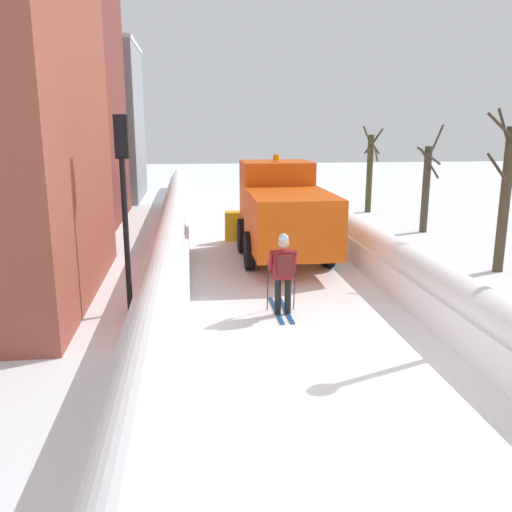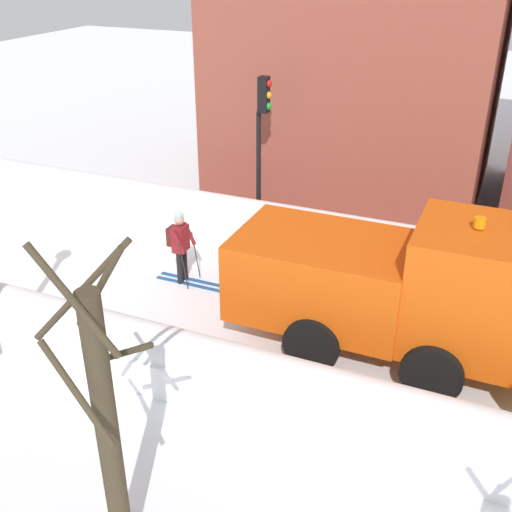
{
  "view_description": "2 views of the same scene",
  "coord_description": "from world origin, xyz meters",
  "px_view_note": "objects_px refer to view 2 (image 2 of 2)",
  "views": [
    {
      "loc": [
        -2.36,
        -8.47,
        4.06
      ],
      "look_at": [
        -0.81,
        4.26,
        0.96
      ],
      "focal_mm": 38.38,
      "sensor_mm": 36.0,
      "label": 1
    },
    {
      "loc": [
        10.6,
        9.37,
        7.27
      ],
      "look_at": [
        -0.63,
        4.54,
        0.93
      ],
      "focal_mm": 42.85,
      "sensor_mm": 36.0,
      "label": 2
    }
  ],
  "objects_px": {
    "plow_truck": "(389,285)",
    "bare_tree_near": "(106,423)",
    "skier": "(180,243)",
    "traffic_light_pole": "(262,126)"
  },
  "relations": [
    {
      "from": "plow_truck",
      "to": "traffic_light_pole",
      "type": "relative_size",
      "value": 1.4
    },
    {
      "from": "plow_truck",
      "to": "skier",
      "type": "relative_size",
      "value": 3.31
    },
    {
      "from": "plow_truck",
      "to": "traffic_light_pole",
      "type": "distance_m",
      "value": 6.23
    },
    {
      "from": "traffic_light_pole",
      "to": "bare_tree_near",
      "type": "bearing_deg",
      "value": 12.32
    },
    {
      "from": "skier",
      "to": "bare_tree_near",
      "type": "distance_m",
      "value": 7.33
    },
    {
      "from": "traffic_light_pole",
      "to": "bare_tree_near",
      "type": "xyz_separation_m",
      "value": [
        9.99,
        2.18,
        -0.8
      ]
    },
    {
      "from": "plow_truck",
      "to": "skier",
      "type": "bearing_deg",
      "value": -99.52
    },
    {
      "from": "plow_truck",
      "to": "bare_tree_near",
      "type": "height_order",
      "value": "bare_tree_near"
    },
    {
      "from": "skier",
      "to": "traffic_light_pole",
      "type": "xyz_separation_m",
      "value": [
        -3.33,
        0.66,
        1.99
      ]
    },
    {
      "from": "plow_truck",
      "to": "bare_tree_near",
      "type": "distance_m",
      "value": 6.25
    }
  ]
}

